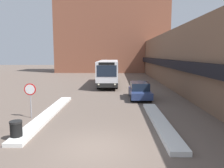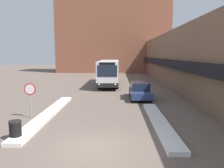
{
  "view_description": "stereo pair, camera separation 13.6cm",
  "coord_description": "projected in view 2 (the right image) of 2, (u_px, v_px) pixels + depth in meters",
  "views": [
    {
      "loc": [
        0.98,
        -9.11,
        4.07
      ],
      "look_at": [
        0.67,
        7.97,
        1.79
      ],
      "focal_mm": 35.0,
      "sensor_mm": 36.0,
      "label": 1
    },
    {
      "loc": [
        1.11,
        -9.11,
        4.07
      ],
      "look_at": [
        0.67,
        7.97,
        1.79
      ],
      "focal_mm": 35.0,
      "sensor_mm": 36.0,
      "label": 2
    }
  ],
  "objects": [
    {
      "name": "snow_bank_left",
      "position": [
        49.0,
        114.0,
        14.89
      ],
      "size": [
        0.9,
        10.6,
        0.19
      ],
      "color": "silver",
      "rests_on": "ground_plane"
    },
    {
      "name": "snow_bank_right",
      "position": [
        159.0,
        122.0,
        12.98
      ],
      "size": [
        0.9,
        8.64,
        0.23
      ],
      "color": "silver",
      "rests_on": "ground_plane"
    },
    {
      "name": "ground_plane",
      "position": [
        92.0,
        148.0,
        9.6
      ],
      "size": [
        160.0,
        160.0,
        0.0
      ],
      "primitive_type": "plane",
      "color": "#66564C"
    },
    {
      "name": "building_backdrop_far",
      "position": [
        113.0,
        34.0,
        52.0
      ],
      "size": [
        26.0,
        8.0,
        17.99
      ],
      "color": "brown",
      "rests_on": "ground_plane"
    },
    {
      "name": "building_row_right",
      "position": [
        177.0,
        59.0,
        32.65
      ],
      "size": [
        5.5,
        60.0,
        7.04
      ],
      "color": "brown",
      "rests_on": "ground_plane"
    },
    {
      "name": "trash_bin",
      "position": [
        15.0,
        130.0,
        10.47
      ],
      "size": [
        0.59,
        0.59,
        0.95
      ],
      "color": "black",
      "rests_on": "ground_plane"
    },
    {
      "name": "city_bus",
      "position": [
        109.0,
        72.0,
        29.49
      ],
      "size": [
        2.54,
        11.1,
        3.3
      ],
      "color": "silver",
      "rests_on": "ground_plane"
    },
    {
      "name": "stop_sign",
      "position": [
        30.0,
        93.0,
        14.04
      ],
      "size": [
        0.76,
        0.08,
        2.26
      ],
      "color": "gray",
      "rests_on": "ground_plane"
    },
    {
      "name": "parked_car_front",
      "position": [
        140.0,
        91.0,
        20.39
      ],
      "size": [
        1.88,
        4.37,
        1.54
      ],
      "color": "navy",
      "rests_on": "ground_plane"
    }
  ]
}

